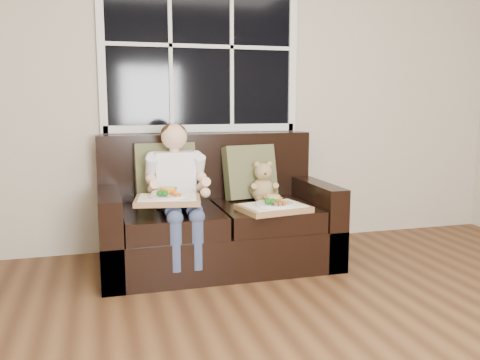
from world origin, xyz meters
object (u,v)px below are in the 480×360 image
object	(u,v)px
tray_left	(168,198)
tray_right	(273,207)
loveseat	(215,222)
teddy_bear	(263,185)
child	(177,181)

from	to	relation	value
tray_left	tray_right	distance (m)	0.75
loveseat	teddy_bear	xyz separation A→B (m)	(0.38, -0.00, 0.27)
child	teddy_bear	world-z (taller)	child
loveseat	tray_left	size ratio (longest dim) A/B	3.58
child	tray_left	size ratio (longest dim) A/B	1.97
child	tray_right	distance (m)	0.71
loveseat	teddy_bear	distance (m)	0.46
child	teddy_bear	size ratio (longest dim) A/B	2.89
loveseat	tray_right	xyz separation A→B (m)	(0.34, -0.35, 0.17)
loveseat	child	distance (m)	0.48
loveseat	child	size ratio (longest dim) A/B	1.82
child	tray_left	bearing A→B (deg)	-114.68
loveseat	tray_right	world-z (taller)	loveseat
teddy_bear	loveseat	bearing A→B (deg)	-174.60
loveseat	teddy_bear	bearing A→B (deg)	-0.33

